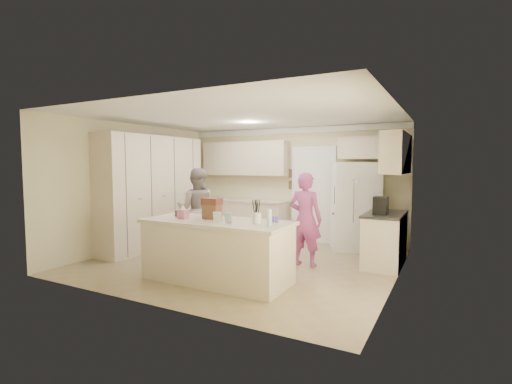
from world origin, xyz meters
The scene contains 41 objects.
floor centered at (0.00, 0.00, -0.01)m, with size 5.20×4.60×0.02m, color #8F7C5B.
ceiling centered at (0.00, 0.00, 2.61)m, with size 5.20×4.60×0.02m, color white.
wall_back centered at (0.00, 2.31, 1.30)m, with size 5.20×0.02×2.60m, color beige.
wall_front centered at (0.00, -2.31, 1.30)m, with size 5.20×0.02×2.60m, color beige.
wall_left centered at (-2.61, 0.00, 1.30)m, with size 0.02×4.60×2.60m, color beige.
wall_right centered at (2.61, 0.00, 1.30)m, with size 0.02×4.60×2.60m, color beige.
crown_back centered at (0.00, 2.26, 2.53)m, with size 5.20×0.08×0.12m, color white.
pantry_bank centered at (-2.30, 0.20, 1.18)m, with size 0.60×2.60×2.35m, color beige.
back_base_cab centered at (-1.15, 2.00, 0.44)m, with size 2.20×0.60×0.88m, color beige.
back_countertop centered at (-1.15, 1.99, 0.90)m, with size 2.24×0.63×0.04m, color beige.
back_upper_cab centered at (-1.15, 2.12, 1.90)m, with size 2.20×0.35×0.80m, color beige.
doorway_opening centered at (0.55, 2.28, 1.05)m, with size 0.90×0.06×2.10m, color black.
doorway_casing centered at (0.55, 2.24, 1.05)m, with size 1.02×0.03×2.22m, color white.
wall_frame_upper centered at (0.02, 2.27, 1.55)m, with size 0.15×0.02×0.20m, color brown.
wall_frame_lower centered at (0.02, 2.27, 1.28)m, with size 0.15×0.02×0.20m, color brown.
refrigerator centered at (1.57, 1.92, 0.90)m, with size 0.90×0.70×1.80m, color white.
fridge_seam centered at (1.57, 1.56, 0.90)m, with size 0.01×0.02×1.78m, color gray.
fridge_dispenser centered at (1.35, 1.55, 1.15)m, with size 0.22×0.03×0.35m, color black.
fridge_handle_l centered at (1.52, 1.55, 1.05)m, with size 0.02×0.02×0.85m, color silver.
fridge_handle_r centered at (1.62, 1.55, 1.05)m, with size 0.02×0.02×0.85m, color silver.
over_fridge_cab centered at (1.65, 2.12, 2.10)m, with size 0.95×0.35×0.45m, color beige.
right_base_cab centered at (2.30, 1.00, 0.44)m, with size 0.60×1.20×0.88m, color beige.
right_countertop centered at (2.29, 1.00, 0.90)m, with size 0.63×1.24×0.04m, color #2D2B28.
right_upper_cab centered at (2.43, 1.20, 1.95)m, with size 0.35×1.50×0.70m, color beige.
coffee_maker centered at (2.25, 0.80, 1.07)m, with size 0.22×0.28×0.30m, color black.
island_base centered at (0.20, -1.10, 0.44)m, with size 2.20×0.90×0.88m, color beige.
island_top centered at (0.20, -1.10, 0.90)m, with size 2.28×0.96×0.05m, color beige.
utensil_crock centered at (0.85, -1.05, 1.00)m, with size 0.13×0.13×0.15m, color white.
tissue_box centered at (-0.35, -1.20, 1.00)m, with size 0.13×0.13×0.14m, color #C9698F.
tissue_plume centered at (-0.35, -1.20, 1.10)m, with size 0.08×0.08×0.08m, color white.
dollhouse_body centered at (0.05, -1.00, 1.04)m, with size 0.26×0.18×0.22m, color brown.
dollhouse_roof centered at (0.05, -1.00, 1.20)m, with size 0.28×0.20×0.10m, color #592D1E.
jam_jar centered at (-0.60, -1.05, 0.97)m, with size 0.07×0.07×0.09m, color #59263F.
greeting_card_a centered at (0.35, -1.30, 1.01)m, with size 0.12×0.01×0.16m, color white.
greeting_card_b centered at (0.50, -1.25, 1.01)m, with size 0.12×0.01×0.16m, color silver.
water_bottle centered at (1.15, -1.25, 1.04)m, with size 0.07×0.07×0.24m, color silver.
shaker_salt centered at (1.02, -0.88, 0.97)m, with size 0.05×0.05×0.09m, color #4A46B2.
shaker_pepper centered at (1.09, -0.88, 0.97)m, with size 0.05×0.05×0.09m, color #4A46B2.
teen_boy centered at (-1.28, 0.37, 0.84)m, with size 0.82×0.64×1.69m, color #989390.
teen_girl centered at (1.08, 0.33, 0.81)m, with size 0.59×0.39×1.63m, color #C24DA3.
fridge_magnets centered at (1.57, 1.56, 0.90)m, with size 0.76×0.02×1.44m, color tan, non-canonical shape.
Camera 1 is at (3.30, -5.68, 1.77)m, focal length 26.00 mm.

